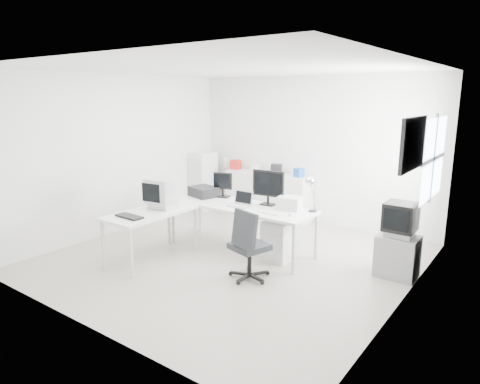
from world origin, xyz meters
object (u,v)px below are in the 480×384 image
Objects in this scene: main_desk at (241,228)px; filing_cabinet at (203,181)px; drawer_pedestal at (280,240)px; inkjet_printer at (204,192)px; office_chair at (250,243)px; side_desk at (152,235)px; laptop at (239,199)px; sideboard at (267,195)px; lcd_monitor_large at (268,188)px; crt_tv at (400,220)px; laser_printer at (289,203)px; tv_cabinet at (397,256)px; crt_monitor at (162,192)px; lcd_monitor_small at (223,185)px.

filing_cabinet is at bearing 143.44° from main_desk.
inkjet_printer reaches higher than drawer_pedestal.
filing_cabinet is at bearing 156.57° from office_chair.
side_desk is 3.02× the size of inkjet_printer.
laptop reaches higher than inkjet_printer.
drawer_pedestal is at bearing -52.82° from sideboard.
sideboard is at bearing 118.35° from lcd_monitor_large.
lcd_monitor_large reaches higher than sideboard.
crt_tv is 3.36m from sideboard.
laser_printer is 3.25m from filing_cabinet.
tv_cabinet is at bearing -25.54° from sideboard.
office_chair is 0.55× the size of sideboard.
filing_cabinet is (-2.88, 1.56, 0.32)m from drawer_pedestal.
laptop is 1.18m from crt_monitor.
sideboard is at bearing 10.17° from filing_cabinet.
crt_monitor is (0.00, 0.25, 0.63)m from side_desk.
crt_monitor is 3.50m from tv_cabinet.
inkjet_printer is 1.13× the size of lcd_monitor_small.
lcd_monitor_small is at bearing 149.09° from laptop.
tv_cabinet is (3.17, 1.29, -0.72)m from crt_monitor.
main_desk is at bearing -169.27° from tv_cabinet.
main_desk is 4.17× the size of tv_cabinet.
inkjet_printer is 1.24× the size of laptop.
tv_cabinet is at bearing -3.73° from laser_printer.
crt_monitor is at bearing -135.00° from main_desk.
lcd_monitor_small reaches higher than crt_tv.
tv_cabinet is (3.17, 0.34, -0.54)m from inkjet_printer.
office_chair reaches higher than main_desk.
sideboard reaches higher than drawer_pedestal.
crt_monitor is at bearing -121.44° from lcd_monitor_small.
lcd_monitor_small is at bearing 166.98° from laser_printer.
side_desk is (-0.85, -1.10, 0.00)m from main_desk.
lcd_monitor_large is at bearing 34.34° from crt_monitor.
laser_printer is 0.27× the size of filing_cabinet.
crt_tv reaches higher than laser_printer.
lcd_monitor_large is 0.55× the size of office_chair.
filing_cabinet reaches higher than laser_printer.
laser_printer is 1.59m from crt_tv.
lcd_monitor_large is 2.02m from sideboard.
lcd_monitor_small is 2.88m from crt_tv.
side_desk is at bearing -143.43° from drawer_pedestal.
main_desk is at bearing 115.91° from laptop.
laser_printer is (0.40, -0.03, -0.18)m from lcd_monitor_large.
lcd_monitor_large is 1.09× the size of crt_monitor.
crt_monitor reaches higher than laser_printer.
laptop is (-0.30, -0.35, -0.16)m from lcd_monitor_large.
laptop reaches higher than sideboard.
filing_cabinet is at bearing 146.22° from inkjet_printer.
drawer_pedestal is at bearing -166.49° from crt_tv.
crt_monitor is at bearing -140.85° from laptop.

